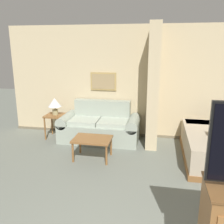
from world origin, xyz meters
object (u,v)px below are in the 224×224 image
Objects in this scene: couch at (100,127)px; table_lamp at (55,103)px; coffee_table at (92,141)px; backpack at (224,130)px; bed at (223,146)px.

table_lamp is at bearing -178.08° from couch.
table_lamp is at bearing 140.16° from coffee_table.
couch is 4.56× the size of table_lamp.
couch is at bearing 159.60° from backpack.
backpack is at bearing -108.08° from bed.
couch is 2.65m from backpack.
bed reaches higher than coffee_table.
couch is 0.95× the size of bed.
table_lamp is 3.72m from bed.
table_lamp is 3.63m from backpack.
coffee_table is at bearing -84.66° from couch.
bed is at bearing 9.81° from coffee_table.
bed is at bearing -12.57° from couch.
table_lamp reaches higher than backpack.
coffee_table is 0.38× the size of bed.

